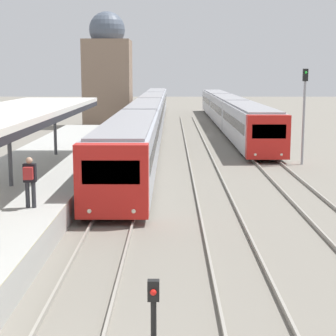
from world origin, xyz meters
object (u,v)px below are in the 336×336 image
signal_post_near (154,319)px  signal_mast_far (304,105)px  train_near (149,112)px  train_far (228,110)px  person_on_platform (30,178)px

signal_post_near → signal_mast_far: size_ratio=0.33×
train_near → train_far: train_near is taller
train_near → signal_post_near: bearing=-87.7°
person_on_platform → train_near: size_ratio=0.02×
train_far → signal_post_near: bearing=-97.2°
person_on_platform → signal_post_near: 9.82m
train_far → signal_post_near: train_far is taller
signal_post_near → train_far: bearing=82.8°
train_far → train_near: bearing=-156.5°
person_on_platform → signal_post_near: (4.27, -8.80, -0.77)m
signal_post_near → signal_mast_far: (7.90, 23.31, 2.29)m
train_far → signal_post_near: (-5.94, -46.94, -0.52)m
signal_mast_far → train_far: bearing=94.7°
signal_mast_far → person_on_platform: bearing=-130.0°
person_on_platform → train_far: (10.21, 38.14, -0.25)m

